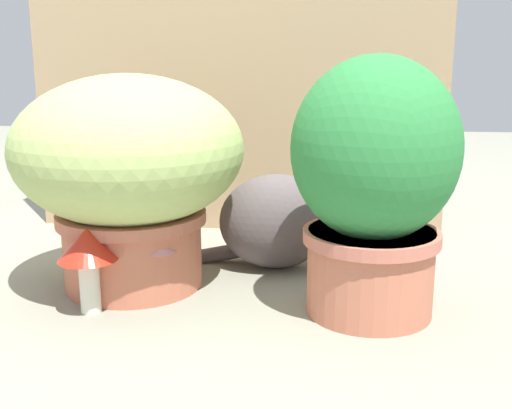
% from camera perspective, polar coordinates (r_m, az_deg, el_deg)
% --- Properties ---
extents(ground_plane, '(6.00, 6.00, 0.00)m').
position_cam_1_polar(ground_plane, '(1.33, -5.53, -7.89)').
color(ground_plane, gray).
extents(cardboard_backdrop, '(1.14, 0.03, 0.89)m').
position_cam_1_polar(cardboard_backdrop, '(1.74, -1.78, 12.19)').
color(cardboard_backdrop, tan).
rests_on(cardboard_backdrop, ground).
extents(grass_planter, '(0.48, 0.48, 0.45)m').
position_cam_1_polar(grass_planter, '(1.33, -11.42, 3.30)').
color(grass_planter, '#C16A4E').
rests_on(grass_planter, ground).
extents(leafy_planter, '(0.31, 0.31, 0.49)m').
position_cam_1_polar(leafy_planter, '(1.17, 10.65, 2.26)').
color(leafy_planter, '#C36D52').
rests_on(leafy_planter, ground).
extents(cat, '(0.39, 0.20, 0.32)m').
position_cam_1_polar(cat, '(1.44, 2.48, -1.08)').
color(cat, '#594F51').
rests_on(cat, ground).
extents(mushroom_ornament_pink, '(0.08, 0.08, 0.15)m').
position_cam_1_polar(mushroom_ornament_pink, '(1.26, -8.94, -4.39)').
color(mushroom_ornament_pink, silver).
rests_on(mushroom_ornament_pink, ground).
extents(mushroom_ornament_red, '(0.11, 0.11, 0.17)m').
position_cam_1_polar(mushroom_ornament_red, '(1.23, -15.04, -4.12)').
color(mushroom_ornament_red, silver).
rests_on(mushroom_ornament_red, ground).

